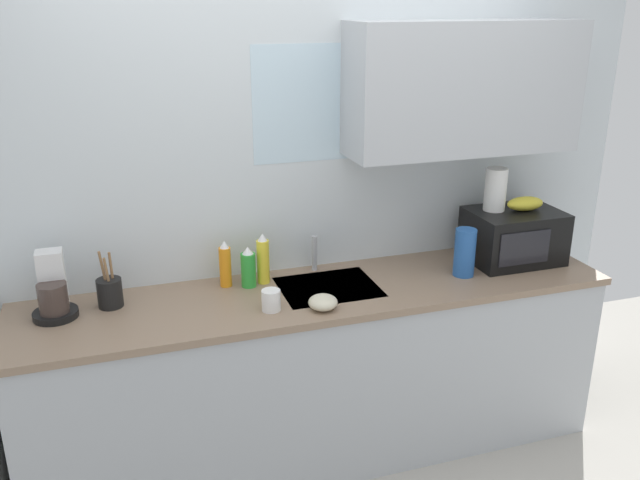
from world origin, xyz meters
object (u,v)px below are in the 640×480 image
Objects in this scene: paper_towel_roll at (496,189)px; utensil_crock at (110,292)px; dish_soap_bottle_orange at (225,265)px; cereal_canister at (465,252)px; dish_soap_bottle_green at (248,268)px; microwave at (513,236)px; coffee_maker at (53,292)px; dish_soap_bottle_yellow at (263,260)px; mug_white at (271,300)px; small_bowl at (323,302)px; banana_bunch at (525,204)px.

paper_towel_roll reaches higher than utensil_crock.
dish_soap_bottle_orange is at bearing 176.52° from paper_towel_roll.
paper_towel_roll reaches higher than cereal_canister.
cereal_canister reaches higher than dish_soap_bottle_green.
microwave is 2.24m from coffee_maker.
dish_soap_bottle_yellow is (0.94, 0.06, 0.01)m from coffee_maker.
paper_towel_roll is 2.32× the size of mug_white.
cereal_canister is at bearing -11.57° from dish_soap_bottle_orange.
microwave is 4.84× the size of mug_white.
cereal_canister is 1.68m from utensil_crock.
coffee_maker is at bearing 164.58° from mug_white.
dish_soap_bottle_yellow is at bearing 116.00° from small_bowl.
paper_towel_roll is 0.83× the size of utensil_crock.
small_bowl is at bearing -15.39° from coffee_maker.
mug_white is at bearing -66.58° from dish_soap_bottle_orange.
dish_soap_bottle_yellow is 1.92× the size of small_bowl.
paper_towel_roll reaches higher than dish_soap_bottle_green.
dish_soap_bottle_orange is (-0.18, 0.02, -0.01)m from dish_soap_bottle_yellow.
small_bowl is at bearing -53.37° from dish_soap_bottle_green.
microwave is at bearing -1.53° from coffee_maker.
small_bowl is at bearing -163.66° from paper_towel_roll.
paper_towel_roll reaches higher than dish_soap_bottle_yellow.
small_bowl is (0.26, -0.35, -0.06)m from dish_soap_bottle_green.
dish_soap_bottle_orange is 1.76× the size of small_bowl.
cereal_canister reaches higher than small_bowl.
mug_white is at bearing -82.53° from dish_soap_bottle_green.
microwave is 1.73× the size of utensil_crock.
mug_white is (0.14, -0.32, -0.06)m from dish_soap_bottle_orange.
microwave is 1.38m from dish_soap_bottle_green.
mug_white is at bearing -15.42° from coffee_maker.
small_bowl is at bearing -15.26° from mug_white.
dish_soap_bottle_orange is 0.53m from small_bowl.
banana_bunch reaches higher than small_bowl.
dish_soap_bottle_green is at bearing 2.41° from utensil_crock.
small_bowl is at bearing -19.76° from utensil_crock.
microwave is at bearing 12.47° from small_bowl.
coffee_maker is 1.40× the size of dish_soap_bottle_green.
microwave is at bearing -2.03° from utensil_crock.
microwave is at bearing 16.17° from cereal_canister.
banana_bunch is at bearing -5.00° from dish_soap_bottle_orange.
banana_bunch is 1.45m from dish_soap_bottle_green.
dish_soap_bottle_yellow is at bearing 167.19° from cereal_canister.
dish_soap_bottle_green reaches higher than small_bowl.
dish_soap_bottle_green is 0.44m from small_bowl.
cereal_canister is 2.52× the size of mug_white.
dish_soap_bottle_yellow is at bearing 3.96° from utensil_crock.
microwave is 2.30× the size of dish_soap_bottle_green.
microwave is at bearing -5.22° from dish_soap_bottle_orange.
cereal_canister is (-0.34, -0.10, -0.02)m from microwave.
banana_bunch reaches higher than utensil_crock.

